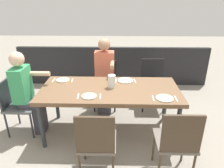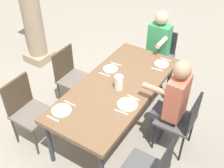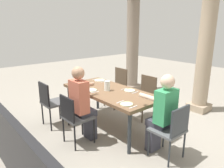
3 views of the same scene
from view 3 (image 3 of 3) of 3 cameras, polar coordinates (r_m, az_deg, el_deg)
name	(u,v)px [view 3 (image 3 of 3)]	position (r m, az deg, el deg)	size (l,w,h in m)	color
ground_plane	(110,126)	(4.43, -0.51, -11.11)	(16.00, 16.00, 0.00)	gray
dining_table	(110,93)	(4.17, -0.53, -2.49)	(2.02, 0.92, 0.76)	brown
chair_west_north	(117,85)	(5.33, 1.47, -0.18)	(0.44, 0.44, 0.95)	#6A6158
chair_west_south	(51,101)	(4.41, -15.99, -4.29)	(0.44, 0.44, 0.91)	#4F4F50
chair_mid_north	(145,94)	(4.73, 8.69, -2.69)	(0.44, 0.44, 0.91)	#6A6158
chair_mid_south	(74,116)	(3.67, -10.00, -8.26)	(0.44, 0.44, 0.87)	#4F4F50
chair_head_east	(172,128)	(3.35, 15.62, -11.28)	(0.44, 0.44, 0.87)	#5B5E61
diner_woman_green	(82,102)	(3.68, -7.87, -4.78)	(0.35, 0.50, 1.34)	#3F3F4C
diner_man_white	(162,112)	(3.37, 13.07, -7.37)	(0.49, 0.35, 1.30)	#3F3F4C
stone_column_near	(133,44)	(6.62, 5.48, 10.61)	(0.47, 0.47, 2.91)	gray
stone_column_centre	(205,48)	(5.29, 23.56, 8.74)	(0.44, 0.44, 3.01)	tan
patio_railing	(5,137)	(3.47, -26.57, -12.54)	(4.42, 0.10, 0.90)	black
plate_0	(99,80)	(4.88, -3.34, 1.03)	(0.24, 0.24, 0.02)	white
fork_0	(96,79)	(5.00, -4.38, 1.29)	(0.02, 0.17, 0.01)	silver
spoon_0	(104,82)	(4.77, -2.26, 0.62)	(0.02, 0.17, 0.01)	silver
plate_1	(90,90)	(4.16, -5.79, -1.60)	(0.25, 0.25, 0.02)	white
fork_1	(86,89)	(4.28, -6.93, -1.23)	(0.02, 0.17, 0.01)	silver
spoon_1	(95,92)	(4.04, -4.58, -2.16)	(0.02, 0.17, 0.01)	silver
plate_2	(130,90)	(4.13, 4.69, -1.70)	(0.21, 0.21, 0.02)	white
fork_2	(124,89)	(4.23, 3.26, -1.32)	(0.02, 0.17, 0.01)	silver
spoon_2	(135,92)	(4.03, 6.19, -2.26)	(0.02, 0.17, 0.01)	silver
plate_3	(127,104)	(3.43, 3.87, -5.32)	(0.21, 0.21, 0.02)	silver
fork_3	(120,102)	(3.53, 2.18, -4.75)	(0.02, 0.17, 0.01)	silver
spoon_3	(133,107)	(3.33, 5.67, -6.09)	(0.02, 0.17, 0.01)	silver
water_pitcher	(107,86)	(4.12, -1.30, -0.60)	(0.11, 0.11, 0.19)	white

